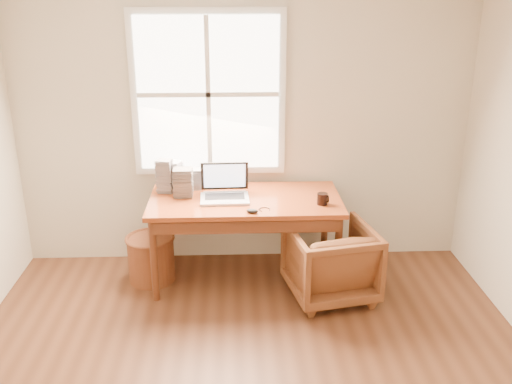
% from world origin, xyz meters
% --- Properties ---
extents(room_shell, '(4.04, 4.54, 2.64)m').
position_xyz_m(room_shell, '(-0.02, 0.16, 1.32)').
color(room_shell, '#55301D').
rests_on(room_shell, ground).
extents(desk, '(1.60, 0.80, 0.04)m').
position_xyz_m(desk, '(0.00, 1.80, 0.73)').
color(desk, brown).
rests_on(desk, room_shell).
extents(armchair, '(0.78, 0.80, 0.62)m').
position_xyz_m(armchair, '(0.69, 1.47, 0.31)').
color(armchair, brown).
rests_on(armchair, room_shell).
extents(wicker_stool, '(0.47, 0.47, 0.40)m').
position_xyz_m(wicker_stool, '(-0.82, 1.80, 0.20)').
color(wicker_stool, brown).
rests_on(wicker_stool, room_shell).
extents(laptop, '(0.40, 0.42, 0.29)m').
position_xyz_m(laptop, '(-0.17, 1.76, 0.89)').
color(laptop, '#B5B7BD').
rests_on(laptop, desk).
extents(mouse, '(0.11, 0.09, 0.03)m').
position_xyz_m(mouse, '(0.05, 1.47, 0.77)').
color(mouse, black).
rests_on(mouse, desk).
extents(coffee_mug, '(0.10, 0.10, 0.09)m').
position_xyz_m(coffee_mug, '(0.62, 1.63, 0.80)').
color(coffee_mug, black).
rests_on(coffee_mug, desk).
extents(cd_stack_a, '(0.17, 0.16, 0.26)m').
position_xyz_m(cd_stack_a, '(-0.61, 2.02, 0.88)').
color(cd_stack_a, silver).
rests_on(cd_stack_a, desk).
extents(cd_stack_b, '(0.16, 0.14, 0.24)m').
position_xyz_m(cd_stack_b, '(-0.52, 1.87, 0.87)').
color(cd_stack_b, '#27272C').
rests_on(cd_stack_b, desk).
extents(cd_stack_c, '(0.14, 0.13, 0.29)m').
position_xyz_m(cd_stack_c, '(-0.68, 1.97, 0.89)').
color(cd_stack_c, '#A09FAD').
rests_on(cd_stack_c, desk).
extents(cd_stack_d, '(0.16, 0.14, 0.18)m').
position_xyz_m(cd_stack_d, '(-0.45, 2.06, 0.84)').
color(cd_stack_d, silver).
rests_on(cd_stack_d, desk).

